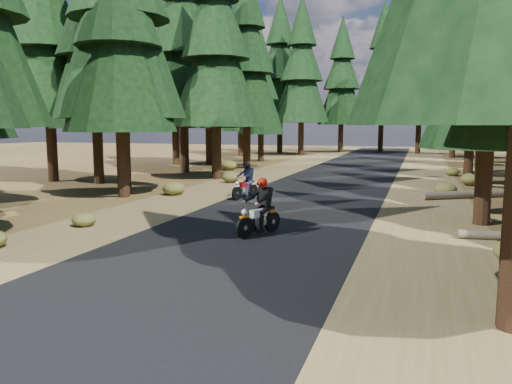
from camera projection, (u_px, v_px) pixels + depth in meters
ground at (237, 243)px, 12.45m from camera, size 120.00×120.00×0.00m
road at (288, 211)px, 17.16m from camera, size 6.00×100.00×0.01m
shoulder_l at (168, 204)px, 18.58m from camera, size 3.20×100.00×0.01m
shoulder_r at (429, 218)px, 15.73m from camera, size 3.20×100.00×0.01m
pine_forest at (353, 45)px, 31.22m from camera, size 34.59×55.08×16.32m
log_near at (487, 194)px, 20.27m from camera, size 5.10×3.38×0.32m
understory_shrubs at (319, 191)px, 20.19m from camera, size 15.36×28.31×0.65m
rider_lead at (259, 216)px, 13.26m from camera, size 1.17×1.78×1.53m
rider_follow at (245, 186)px, 19.96m from camera, size 0.97×1.70×1.45m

